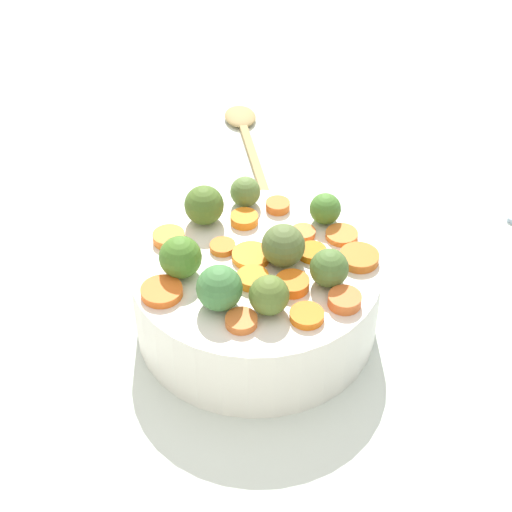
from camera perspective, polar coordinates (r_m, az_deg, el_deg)
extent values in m
cube|color=silver|center=(0.84, -1.97, -4.52)|extent=(2.40, 2.40, 0.02)
cylinder|color=white|center=(0.79, 0.00, -2.87)|extent=(0.25, 0.25, 0.08)
cylinder|color=orange|center=(0.70, -1.09, -4.81)|extent=(0.03, 0.03, 0.01)
cylinder|color=orange|center=(0.74, -0.25, -1.67)|extent=(0.04, 0.04, 0.01)
cylinder|color=orange|center=(0.73, 2.69, -2.07)|extent=(0.05, 0.05, 0.01)
cylinder|color=orange|center=(0.81, -0.87, 2.75)|extent=(0.04, 0.04, 0.01)
cylinder|color=orange|center=(0.77, 4.17, 0.26)|extent=(0.03, 0.03, 0.01)
cylinder|color=orange|center=(0.73, -6.96, -2.62)|extent=(0.06, 0.06, 0.01)
cylinder|color=orange|center=(0.83, 1.62, 3.74)|extent=(0.03, 0.03, 0.01)
cylinder|color=orange|center=(0.72, 6.54, -3.25)|extent=(0.04, 0.04, 0.01)
cylinder|color=orange|center=(0.70, 3.76, -4.40)|extent=(0.04, 0.04, 0.01)
cylinder|color=orange|center=(0.79, 3.49, 1.72)|extent=(0.04, 0.04, 0.01)
cylinder|color=orange|center=(0.79, -6.44, 1.36)|extent=(0.05, 0.05, 0.01)
cylinder|color=orange|center=(0.77, 7.60, -0.12)|extent=(0.05, 0.05, 0.01)
cylinder|color=orange|center=(0.79, 6.33, 1.55)|extent=(0.05, 0.05, 0.01)
cylinder|color=orange|center=(0.77, -2.50, 0.66)|extent=(0.04, 0.04, 0.01)
cylinder|color=orange|center=(0.76, -0.41, -0.03)|extent=(0.04, 0.04, 0.01)
sphere|color=#5A742F|center=(0.70, 0.97, -2.91)|extent=(0.04, 0.04, 0.04)
sphere|color=#5A703A|center=(0.75, 2.03, 0.78)|extent=(0.04, 0.04, 0.04)
sphere|color=#487A28|center=(0.74, -5.59, -0.08)|extent=(0.04, 0.04, 0.04)
sphere|color=#4E6E28|center=(0.80, -3.85, 3.76)|extent=(0.04, 0.04, 0.04)
sphere|color=#4A802F|center=(0.80, 5.13, 3.49)|extent=(0.03, 0.03, 0.03)
sphere|color=#4F7334|center=(0.73, 5.49, -0.77)|extent=(0.04, 0.04, 0.04)
sphere|color=#447F41|center=(0.70, -2.72, -2.37)|extent=(0.04, 0.04, 0.04)
sphere|color=olive|center=(0.83, -0.79, 4.76)|extent=(0.03, 0.03, 0.03)
cube|color=tan|center=(1.02, 0.22, 6.03)|extent=(0.16, 0.22, 0.01)
ellipsoid|color=tan|center=(1.14, -1.17, 10.24)|extent=(0.07, 0.07, 0.01)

